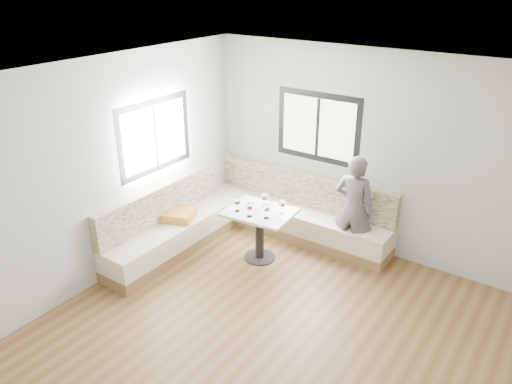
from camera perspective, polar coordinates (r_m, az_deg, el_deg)
room at (r=4.86m, az=1.99°, el=-3.74°), size 5.01×5.01×2.81m
banquette at (r=7.25m, az=-1.49°, el=-3.33°), size 2.91×2.80×0.95m
table at (r=6.74m, az=0.42°, el=-3.56°), size 0.95×0.77×0.73m
person at (r=6.83m, az=11.13°, el=-1.78°), size 0.57×0.39×1.49m
olive_ramekin at (r=6.83m, az=-0.51°, el=-1.25°), size 0.10×0.10×0.04m
wine_glass_a at (r=6.58m, az=-2.19°, el=-1.07°), size 0.09×0.09×0.21m
wine_glass_b at (r=6.44m, az=-0.75°, el=-1.68°), size 0.09×0.09×0.21m
wine_glass_c at (r=6.40m, az=1.22°, el=-1.85°), size 0.09×0.09×0.21m
wine_glass_d at (r=6.71m, az=0.96°, el=-0.57°), size 0.09×0.09×0.21m
wine_glass_e at (r=6.53m, az=3.00°, el=-1.31°), size 0.09×0.09×0.21m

